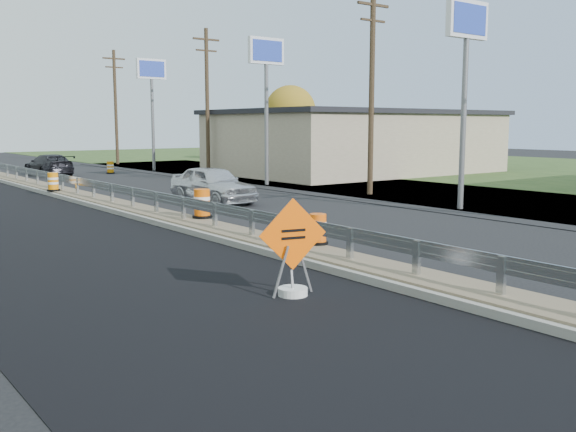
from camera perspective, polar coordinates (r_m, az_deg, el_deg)
ground at (r=16.39m, az=0.73°, el=-3.41°), size 140.00×140.00×0.00m
grass_verge_far at (r=46.00m, az=23.03°, el=3.38°), size 40.00×120.00×0.03m
milled_overlay at (r=23.52m, az=-23.45°, el=-0.56°), size 7.20×120.00×0.01m
median at (r=23.11m, az=-11.61°, el=0.07°), size 1.60×55.00×0.23m
guardrail at (r=23.93m, az=-12.70°, el=1.79°), size 0.10×46.15×0.72m
retail_building_near at (r=44.96m, az=6.08°, el=6.62°), size 18.50×12.50×4.27m
pylon_sign_south at (r=25.92m, az=15.58°, el=14.91°), size 2.20×0.30×7.90m
pylon_sign_mid at (r=35.31m, az=-1.95°, el=13.29°), size 2.20×0.30×7.90m
pylon_sign_north at (r=47.38m, az=-12.04°, el=11.79°), size 2.20×0.30×7.90m
utility_pole_smid at (r=30.49m, az=7.45°, el=11.15°), size 1.90×0.26×9.40m
utility_pole_nmid at (r=42.47m, az=-7.20°, el=10.27°), size 1.90×0.26×9.40m
utility_pole_north at (r=55.92m, az=-15.08°, el=9.51°), size 1.90×0.26×9.40m
tree_far_yellow at (r=58.87m, az=0.21°, el=9.31°), size 4.62×4.62×6.86m
caution_sign at (r=12.33m, az=0.43°, el=-4.95°), size 1.34×0.57×1.90m
barrel_median_near at (r=16.47m, az=2.67°, el=-1.22°), size 0.54×0.54×0.79m
barrel_median_mid at (r=21.29m, az=-7.65°, el=1.05°), size 0.65×0.65×0.95m
barrel_median_far at (r=31.79m, az=-20.15°, el=2.84°), size 0.58×0.58×0.85m
barrel_shoulder_mid at (r=33.78m, az=-5.94°, el=3.21°), size 0.61×0.61×0.89m
barrel_shoulder_far at (r=45.45m, az=-15.51°, el=4.16°), size 0.56×0.56×0.83m
car_silver at (r=27.34m, az=-6.69°, el=2.82°), size 2.09×4.70×1.57m
car_dark_far at (r=44.65m, az=-20.48°, el=4.27°), size 2.16×4.90×1.40m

